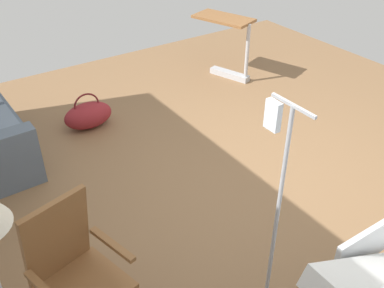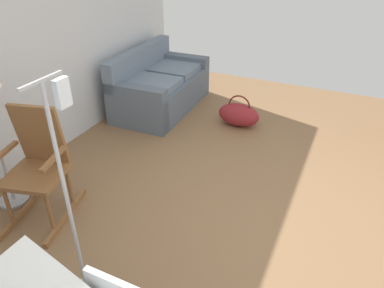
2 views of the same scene
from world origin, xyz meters
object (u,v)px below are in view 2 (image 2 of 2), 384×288
at_px(couch, 160,88).
at_px(duffel_bag, 239,115).
at_px(iv_pole, 86,279).
at_px(rocking_chair, 38,166).

distance_m(couch, duffel_bag, 1.24).
xyz_separation_m(duffel_bag, iv_pole, (-3.06, 0.06, 0.10)).
bearing_deg(duffel_bag, rocking_chair, 156.45).
relative_size(couch, rocking_chair, 1.55).
bearing_deg(rocking_chair, iv_pole, -122.84).
height_order(couch, duffel_bag, couch).
distance_m(couch, iv_pole, 3.32).
height_order(rocking_chair, duffel_bag, rocking_chair).
xyz_separation_m(couch, duffel_bag, (-0.05, -1.23, -0.15)).
bearing_deg(iv_pole, rocking_chair, 57.16).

